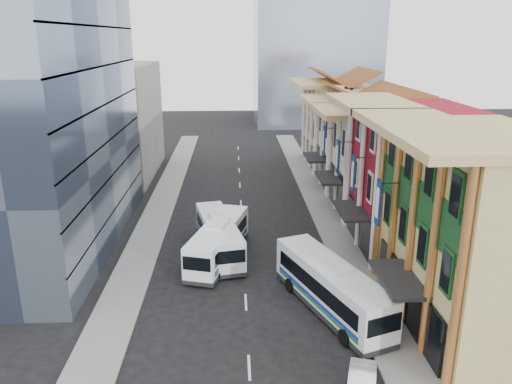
{
  "coord_description": "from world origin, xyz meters",
  "views": [
    {
      "loc": [
        -0.67,
        -22.07,
        17.22
      ],
      "look_at": [
        1.1,
        17.04,
        5.01
      ],
      "focal_mm": 35.0,
      "sensor_mm": 36.0,
      "label": 1
    }
  ],
  "objects_px": {
    "office_tower": "(25,66)",
    "bus_left_near": "(219,241)",
    "bus_right": "(331,286)",
    "shophouse_tan": "(480,233)",
    "bus_left_far": "(219,235)"
  },
  "relations": [
    {
      "from": "office_tower",
      "to": "bus_left_near",
      "type": "height_order",
      "value": "office_tower"
    },
    {
      "from": "office_tower",
      "to": "bus_right",
      "type": "distance_m",
      "value": 28.87
    },
    {
      "from": "shophouse_tan",
      "to": "bus_right",
      "type": "bearing_deg",
      "value": 168.93
    },
    {
      "from": "office_tower",
      "to": "bus_right",
      "type": "relative_size",
      "value": 2.7
    },
    {
      "from": "bus_left_far",
      "to": "shophouse_tan",
      "type": "bearing_deg",
      "value": -46.91
    },
    {
      "from": "bus_right",
      "to": "bus_left_far",
      "type": "bearing_deg",
      "value": 107.66
    },
    {
      "from": "office_tower",
      "to": "bus_right",
      "type": "height_order",
      "value": "office_tower"
    },
    {
      "from": "bus_left_far",
      "to": "bus_left_near",
      "type": "bearing_deg",
      "value": -102.22
    },
    {
      "from": "shophouse_tan",
      "to": "bus_left_far",
      "type": "bearing_deg",
      "value": 145.3
    },
    {
      "from": "office_tower",
      "to": "bus_left_near",
      "type": "distance_m",
      "value": 20.5
    },
    {
      "from": "office_tower",
      "to": "bus_left_near",
      "type": "xyz_separation_m",
      "value": [
        15.0,
        -4.08,
        -13.36
      ]
    },
    {
      "from": "bus_left_far",
      "to": "bus_right",
      "type": "xyz_separation_m",
      "value": [
        7.5,
        -9.41,
        0.16
      ]
    },
    {
      "from": "bus_left_near",
      "to": "bus_right",
      "type": "distance_m",
      "value": 11.15
    },
    {
      "from": "bus_left_far",
      "to": "bus_right",
      "type": "bearing_deg",
      "value": -63.67
    },
    {
      "from": "shophouse_tan",
      "to": "office_tower",
      "type": "distance_m",
      "value": 35.19
    }
  ]
}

